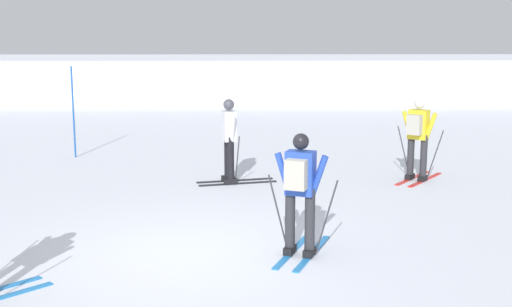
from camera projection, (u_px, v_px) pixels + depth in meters
The scene contains 6 objects.
ground_plane at pixel (189, 254), 9.19m from camera, with size 120.00×120.00×0.00m, color silver.
far_snow_ridge at pixel (227, 77), 30.13m from camera, with size 80.00×7.05×1.82m, color silver.
skier_white at pixel (229, 138), 13.30m from camera, with size 1.64×0.98×1.71m.
skier_blue at pixel (300, 189), 8.94m from camera, with size 0.96×1.62×1.71m.
skier_yellow at pixel (418, 135), 13.48m from camera, with size 1.26×1.50×1.71m.
trail_marker_pole at pixel (73, 112), 15.96m from camera, with size 0.04×0.04×2.21m, color #1E56AD.
Camera 1 is at (0.76, -8.79, 3.08)m, focal length 46.53 mm.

